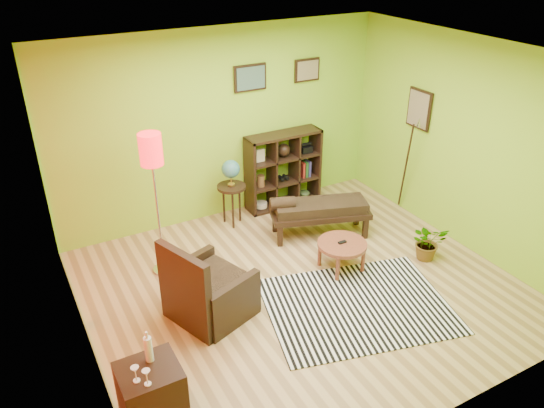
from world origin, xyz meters
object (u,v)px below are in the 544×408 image
armchair (207,293)px  globe_table (231,176)px  coffee_table (342,246)px  side_cabinet (152,395)px  potted_plant (428,245)px  cube_shelf (284,170)px  floor_lamp (152,163)px  bench (318,210)px

armchair → globe_table: bearing=57.4°
coffee_table → side_cabinet: size_ratio=0.68×
globe_table → potted_plant: bearing=-48.1°
armchair → side_cabinet: bearing=-131.3°
armchair → cube_shelf: (2.12, 1.95, 0.30)m
armchair → floor_lamp: floor_lamp is taller
cube_shelf → floor_lamp: bearing=-159.5°
armchair → potted_plant: bearing=-6.1°
floor_lamp → bench: 2.49m
bench → cube_shelf: bearing=86.7°
coffee_table → cube_shelf: 1.95m
floor_lamp → coffee_table: bearing=-27.8°
coffee_table → floor_lamp: floor_lamp is taller
cube_shelf → armchair: bearing=-137.4°
floor_lamp → potted_plant: 3.72m
potted_plant → coffee_table: bearing=162.9°
armchair → potted_plant: armchair is taller
armchair → bench: bearing=23.5°
coffee_table → side_cabinet: side_cabinet is taller
globe_table → bench: 1.33m
globe_table → potted_plant: (1.88, -2.10, -0.58)m
cube_shelf → bench: size_ratio=0.81×
side_cabinet → cube_shelf: 4.39m
armchair → floor_lamp: 1.65m
floor_lamp → globe_table: size_ratio=1.83×
armchair → bench: (2.06, 0.90, 0.11)m
floor_lamp → cube_shelf: 2.60m
cube_shelf → potted_plant: bearing=-68.5°
armchair → side_cabinet: 1.51m
bench → potted_plant: (0.96, -1.22, -0.22)m
side_cabinet → potted_plant: side_cabinet is taller
floor_lamp → globe_table: 1.64m
side_cabinet → globe_table: size_ratio=0.92×
globe_table → potted_plant: size_ratio=2.02×
armchair → cube_shelf: cube_shelf is taller
coffee_table → cube_shelf: cube_shelf is taller
floor_lamp → bench: bearing=-5.3°
coffee_table → floor_lamp: size_ratio=0.34×
coffee_table → side_cabinet: (-2.86, -1.16, -0.02)m
globe_table → bench: globe_table is taller
floor_lamp → side_cabinet: bearing=-110.5°
side_cabinet → floor_lamp: floor_lamp is taller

